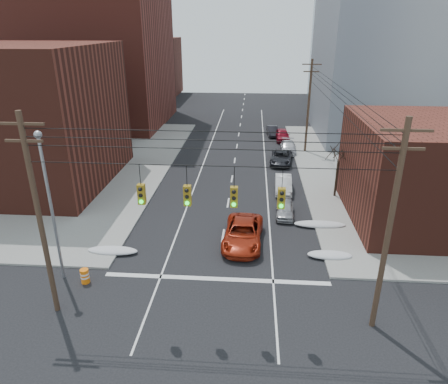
% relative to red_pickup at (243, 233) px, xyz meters
% --- Properties ---
extents(ground, '(160.00, 160.00, 0.00)m').
position_rel_red_pickup_xyz_m(ground, '(-1.50, -11.03, -0.80)').
color(ground, black).
rests_on(ground, ground).
extents(building_brick_tall, '(24.00, 20.00, 30.00)m').
position_rel_red_pickup_xyz_m(building_brick_tall, '(-25.50, 36.97, 14.20)').
color(building_brick_tall, maroon).
rests_on(building_brick_tall, ground).
extents(building_brick_near, '(20.00, 16.00, 13.00)m').
position_rel_red_pickup_xyz_m(building_brick_near, '(-23.50, 10.97, 5.70)').
color(building_brick_near, '#522218').
rests_on(building_brick_near, ground).
extents(building_brick_far, '(22.00, 18.00, 12.00)m').
position_rel_red_pickup_xyz_m(building_brick_far, '(-27.50, 62.97, 5.20)').
color(building_brick_far, '#522218').
rests_on(building_brick_far, ground).
extents(building_office, '(22.00, 20.00, 25.00)m').
position_rel_red_pickup_xyz_m(building_office, '(20.50, 32.97, 11.70)').
color(building_office, gray).
rests_on(building_office, ground).
extents(building_glass, '(20.00, 18.00, 22.00)m').
position_rel_red_pickup_xyz_m(building_glass, '(22.50, 58.97, 10.20)').
color(building_glass, gray).
rests_on(building_glass, ground).
extents(utility_pole_left, '(2.20, 0.28, 11.00)m').
position_rel_red_pickup_xyz_m(utility_pole_left, '(-10.00, -8.03, 4.98)').
color(utility_pole_left, '#473323').
rests_on(utility_pole_left, ground).
extents(utility_pole_right, '(2.20, 0.28, 11.00)m').
position_rel_red_pickup_xyz_m(utility_pole_right, '(7.00, -8.03, 4.98)').
color(utility_pole_right, '#473323').
rests_on(utility_pole_right, ground).
extents(utility_pole_far, '(2.20, 0.28, 11.00)m').
position_rel_red_pickup_xyz_m(utility_pole_far, '(7.00, 22.97, 4.98)').
color(utility_pole_far, '#473323').
rests_on(utility_pole_far, ground).
extents(traffic_signals, '(17.00, 0.42, 2.02)m').
position_rel_red_pickup_xyz_m(traffic_signals, '(-1.40, -8.06, 6.37)').
color(traffic_signals, black).
rests_on(traffic_signals, ground).
extents(street_light, '(0.44, 0.44, 9.32)m').
position_rel_red_pickup_xyz_m(street_light, '(-11.00, -5.03, 4.74)').
color(street_light, gray).
rests_on(street_light, ground).
extents(bare_tree, '(2.09, 2.20, 4.93)m').
position_rel_red_pickup_xyz_m(bare_tree, '(8.09, 8.97, 1.52)').
color(bare_tree, black).
rests_on(bare_tree, ground).
extents(snow_nw, '(3.50, 1.08, 0.42)m').
position_rel_red_pickup_xyz_m(snow_nw, '(-8.90, -2.03, -0.59)').
color(snow_nw, silver).
rests_on(snow_nw, ground).
extents(snow_ne, '(3.00, 1.08, 0.42)m').
position_rel_red_pickup_xyz_m(snow_ne, '(5.90, -1.53, -0.59)').
color(snow_ne, silver).
rests_on(snow_ne, ground).
extents(snow_east_far, '(4.00, 1.08, 0.42)m').
position_rel_red_pickup_xyz_m(snow_east_far, '(5.90, 2.97, -0.59)').
color(snow_east_far, silver).
rests_on(snow_east_far, ground).
extents(red_pickup, '(2.97, 5.89, 1.60)m').
position_rel_red_pickup_xyz_m(red_pickup, '(0.00, 0.00, 0.00)').
color(red_pickup, '#98220D').
rests_on(red_pickup, ground).
extents(parked_car_a, '(1.68, 3.70, 1.23)m').
position_rel_red_pickup_xyz_m(parked_car_a, '(3.30, 4.77, -0.18)').
color(parked_car_a, '#AAABAF').
rests_on(parked_car_a, ground).
extents(parked_car_b, '(1.65, 4.33, 1.41)m').
position_rel_red_pickup_xyz_m(parked_car_b, '(3.51, 10.10, -0.09)').
color(parked_car_b, white).
rests_on(parked_car_b, ground).
extents(parked_car_c, '(2.85, 5.21, 1.38)m').
position_rel_red_pickup_xyz_m(parked_car_c, '(3.78, 18.31, -0.11)').
color(parked_car_c, black).
rests_on(parked_car_c, ground).
extents(parked_car_d, '(2.01, 4.62, 1.32)m').
position_rel_red_pickup_xyz_m(parked_car_d, '(4.90, 22.66, -0.14)').
color(parked_car_d, silver).
rests_on(parked_car_d, ground).
extents(parked_car_e, '(1.99, 4.56, 1.53)m').
position_rel_red_pickup_xyz_m(parked_car_e, '(4.52, 28.16, -0.03)').
color(parked_car_e, maroon).
rests_on(parked_car_e, ground).
extents(parked_car_f, '(1.78, 4.15, 1.33)m').
position_rel_red_pickup_xyz_m(parked_car_f, '(3.30, 30.65, -0.14)').
color(parked_car_f, black).
rests_on(parked_car_f, ground).
extents(lot_car_a, '(3.99, 2.58, 1.24)m').
position_rel_red_pickup_xyz_m(lot_car_a, '(-16.48, 14.15, -0.03)').
color(lot_car_a, silver).
rests_on(lot_car_a, sidewalk_nw).
extents(lot_car_b, '(5.24, 3.80, 1.32)m').
position_rel_red_pickup_xyz_m(lot_car_b, '(-15.86, 15.80, 0.01)').
color(lot_car_b, '#B7B7BC').
rests_on(lot_car_b, sidewalk_nw).
extents(lot_car_c, '(5.69, 3.90, 1.53)m').
position_rel_red_pickup_xyz_m(lot_car_c, '(-18.55, 7.40, 0.12)').
color(lot_car_c, black).
rests_on(lot_car_c, sidewalk_nw).
extents(lot_car_d, '(4.92, 3.34, 1.55)m').
position_rel_red_pickup_xyz_m(lot_car_d, '(-18.05, 16.63, 0.13)').
color(lot_car_d, silver).
rests_on(lot_car_d, sidewalk_nw).
extents(construction_barrel, '(0.62, 0.62, 0.92)m').
position_rel_red_pickup_xyz_m(construction_barrel, '(-9.43, -5.46, -0.33)').
color(construction_barrel, orange).
rests_on(construction_barrel, ground).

